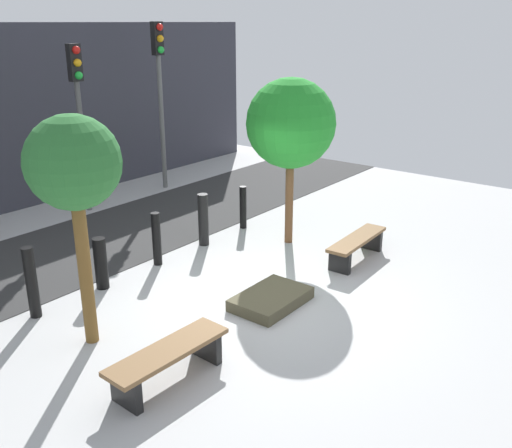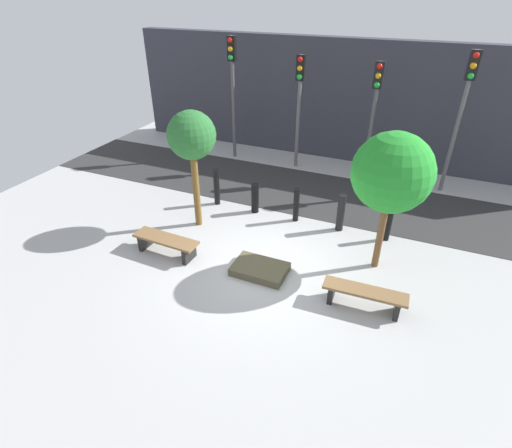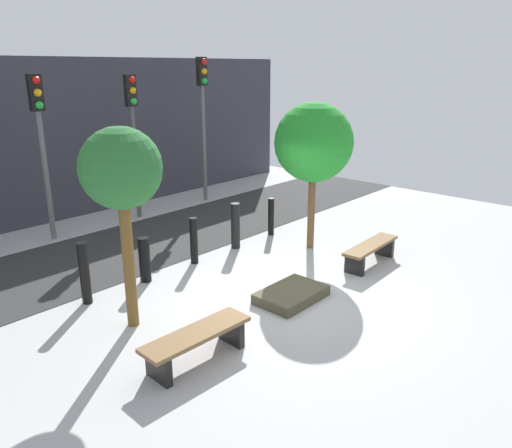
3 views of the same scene
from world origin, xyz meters
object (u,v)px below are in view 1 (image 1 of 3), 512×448
bollard_far_left (32,283)px  bollard_left (101,263)px  tree_behind_left_bench (74,167)px  bollard_right (203,220)px  traffic_light_east (160,77)px  bollard_far_right (243,207)px  bench_left (168,358)px  planter_bed (271,299)px  bollard_center (157,239)px  bench_right (357,244)px  tree_behind_right_bench (291,124)px  traffic_light_mid_east (79,98)px

bollard_far_left → bollard_left: (1.22, 0.00, -0.12)m
tree_behind_left_bench → bollard_right: bearing=18.9°
bollard_left → traffic_light_east: size_ratio=0.21×
bollard_far_left → bollard_far_right: 4.87m
tree_behind_left_bench → bollard_far_left: 2.26m
bench_left → planter_bed: 2.37m
bollard_center → bench_right: bearing=-49.3°
bollard_far_left → bollard_center: (2.44, 0.00, -0.06)m
bollard_far_left → traffic_light_east: bearing=30.7°
planter_bed → traffic_light_east: 7.61m
bollard_far_left → bench_right: bearing=-29.7°
bench_left → bollard_center: bearing=51.5°
bollard_right → traffic_light_east: (2.40, 3.59, 2.31)m
tree_behind_right_bench → bollard_center: (-2.35, 1.22, -1.85)m
bollard_center → tree_behind_right_bench: bearing=-27.5°
bollard_far_left → bollard_right: (3.65, 0.00, -0.04)m
planter_bed → bollard_center: bearing=90.0°
tree_behind_left_bench → bollard_right: size_ratio=3.01×
bench_left → bollard_right: (3.57, 2.73, 0.20)m
bollard_center → traffic_light_mid_east: (1.20, 3.59, 2.06)m
planter_bed → traffic_light_east: size_ratio=0.29×
bollard_left → traffic_light_east: traffic_light_east is taller
bollard_left → bollard_center: size_ratio=0.89×
tree_behind_right_bench → bollard_far_left: size_ratio=2.90×
bollard_far_left → traffic_light_mid_east: 5.49m
bench_left → tree_behind_right_bench: 5.33m
traffic_light_east → tree_behind_left_bench: bearing=-141.1°
bollard_far_left → bench_left: bearing=-88.2°
bench_right → traffic_light_east: bearing=76.5°
bench_right → bollard_far_left: (-4.78, 2.73, 0.23)m
bollard_far_left → bollard_right: 3.65m
bench_left → planter_bed: bearing=7.1°
bench_right → bollard_left: bearing=140.4°
bench_right → bollard_center: 3.60m
bench_right → tree_behind_left_bench: tree_behind_left_bench is taller
bench_right → tree_behind_right_bench: tree_behind_right_bench is taller
tree_behind_left_bench → traffic_light_east: size_ratio=0.75×
bollard_far_left → bollard_left: size_ratio=1.27×
bench_left → bollard_far_left: bearing=94.0°
bench_left → tree_behind_right_bench: size_ratio=0.52×
tree_behind_left_bench → bollard_right: 4.24m
bollard_right → tree_behind_right_bench: bearing=-47.2°
bench_left → bollard_center: 3.60m
bollard_far_left → traffic_light_mid_east: bearing=44.6°
bollard_center → planter_bed: bearing=-90.0°
planter_bed → tree_behind_left_bench: tree_behind_left_bench is taller
tree_behind_right_bench → bollard_right: tree_behind_right_bench is taller
bench_left → planter_bed: (2.35, 0.20, -0.23)m
bollard_center → bollard_right: (1.22, 0.00, 0.03)m
planter_bed → bollard_left: 2.83m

